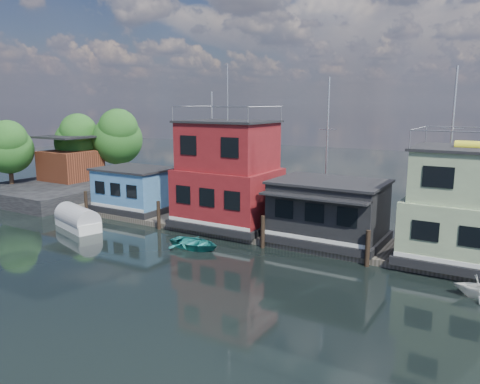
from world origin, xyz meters
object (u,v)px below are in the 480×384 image
Objects in this scene: houseboat_red at (228,176)px; houseboat_green at (480,210)px; houseboat_dark at (328,211)px; dinghy_white at (478,286)px; houseboat_blue at (135,189)px; tarp_runabout at (78,220)px; dinghy_teal at (195,243)px.

houseboat_red is 17.01m from houseboat_green.
houseboat_dark is 3.30× the size of dinghy_white.
houseboat_dark is (8.00, -0.02, -1.69)m from houseboat_red.
houseboat_blue is at bearing -180.00° from houseboat_red.
houseboat_blue is at bearing -180.00° from houseboat_green.
houseboat_green is 27.77m from tarp_runabout.
houseboat_red is at bearing -180.00° from houseboat_green.
dinghy_white is at bearing -9.35° from houseboat_blue.
dinghy_teal is (10.21, -5.26, -1.83)m from houseboat_blue.
houseboat_blue reaches higher than dinghy_teal.
houseboat_dark is 1.48× the size of tarp_runabout.
houseboat_dark is 2.07× the size of dinghy_teal.
houseboat_green is (26.50, 0.00, 1.34)m from houseboat_blue.
houseboat_green is at bearing 0.00° from houseboat_red.
houseboat_dark is 10.65m from dinghy_white.
dinghy_teal is (-16.29, -5.26, -3.18)m from houseboat_green.
houseboat_blue is at bearing 179.94° from houseboat_dark.
houseboat_dark is (17.50, -0.02, 0.21)m from houseboat_blue.
houseboat_green reaches higher than tarp_runabout.
houseboat_green reaches higher than houseboat_dark.
houseboat_red is at bearing 8.49° from dinghy_teal.
houseboat_green is at bearing -2.58° from dinghy_white.
houseboat_green reaches higher than dinghy_white.
houseboat_red is at bearing 0.00° from houseboat_blue.
dinghy_teal is at bearing -27.28° from houseboat_blue.
houseboat_red is at bearing 66.57° from dinghy_white.
tarp_runabout reaches higher than dinghy_white.
tarp_runabout is at bearing 83.72° from dinghy_white.
houseboat_blue is 2.85× the size of dinghy_white.
dinghy_white reaches higher than dinghy_teal.
houseboat_dark reaches higher than dinghy_teal.
houseboat_green is at bearing -71.25° from dinghy_teal.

